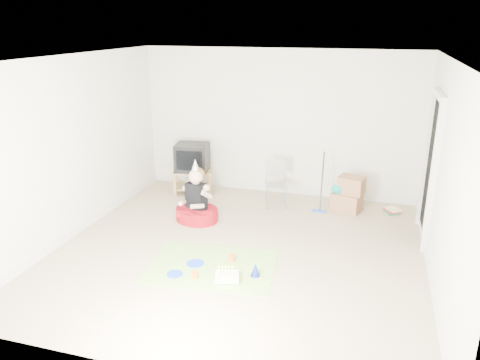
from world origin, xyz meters
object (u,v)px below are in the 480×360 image
(cardboard_boxes, at_px, (348,195))
(seated_woman, at_px, (197,207))
(crt_tv, at_px, (192,157))
(folding_chair, at_px, (276,185))
(birthday_cake, at_px, (227,277))
(tv_stand, at_px, (193,179))

(cardboard_boxes, bearing_deg, seated_woman, -154.58)
(seated_woman, bearing_deg, crt_tv, 114.42)
(folding_chair, bearing_deg, crt_tv, 171.59)
(birthday_cake, bearing_deg, folding_chair, 88.65)
(seated_woman, bearing_deg, tv_stand, 114.42)
(folding_chair, bearing_deg, tv_stand, 171.59)
(birthday_cake, bearing_deg, crt_tv, 119.22)
(seated_woman, bearing_deg, birthday_cake, -57.58)
(seated_woman, height_order, birthday_cake, seated_woman)
(tv_stand, bearing_deg, seated_woman, -65.58)
(folding_chair, distance_m, seated_woman, 1.44)
(seated_woman, xyz_separation_m, birthday_cake, (1.03, -1.62, -0.18))
(seated_woman, relative_size, birthday_cake, 2.95)
(tv_stand, distance_m, seated_woman, 1.29)
(crt_tv, height_order, folding_chair, crt_tv)
(folding_chair, relative_size, cardboard_boxes, 1.34)
(folding_chair, height_order, seated_woman, seated_woman)
(tv_stand, height_order, cardboard_boxes, cardboard_boxes)
(crt_tv, bearing_deg, tv_stand, 0.00)
(tv_stand, relative_size, birthday_cake, 2.30)
(tv_stand, relative_size, crt_tv, 1.38)
(tv_stand, relative_size, cardboard_boxes, 1.33)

